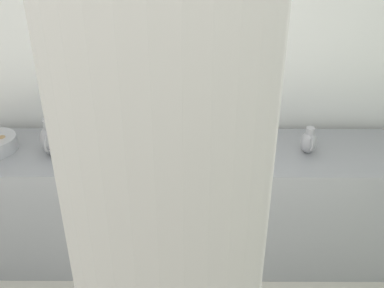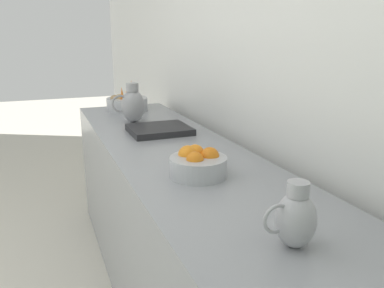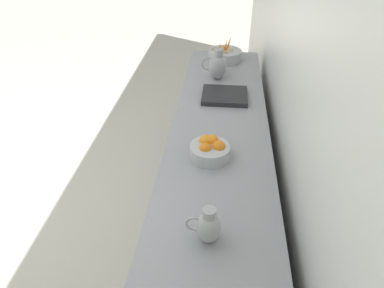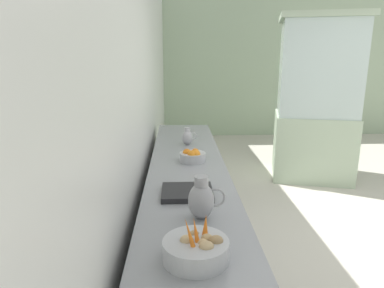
# 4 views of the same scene
# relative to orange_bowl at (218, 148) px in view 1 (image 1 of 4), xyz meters

# --- Properties ---
(tile_wall_left) EXTENTS (0.10, 9.08, 3.00)m
(tile_wall_left) POSITION_rel_orange_bowl_xyz_m (-0.48, 0.45, 0.56)
(tile_wall_left) COLOR white
(tile_wall_left) RESTS_ON ground_plane
(prep_counter) EXTENTS (0.65, 3.38, 0.88)m
(prep_counter) POSITION_rel_orange_bowl_xyz_m (-0.05, -0.05, -0.49)
(prep_counter) COLOR gray
(prep_counter) RESTS_ON ground_plane
(orange_bowl) EXTENTS (0.23, 0.23, 0.12)m
(orange_bowl) POSITION_rel_orange_bowl_xyz_m (0.00, 0.00, 0.00)
(orange_bowl) COLOR #ADAFB5
(orange_bowl) RESTS_ON prep_counter
(metal_pitcher_tall) EXTENTS (0.21, 0.15, 0.25)m
(metal_pitcher_tall) POSITION_rel_orange_bowl_xyz_m (0.00, -1.09, 0.06)
(metal_pitcher_tall) COLOR #939399
(metal_pitcher_tall) RESTS_ON prep_counter
(metal_pitcher_short) EXTENTS (0.16, 0.11, 0.18)m
(metal_pitcher_short) POSITION_rel_orange_bowl_xyz_m (-0.03, 0.60, 0.03)
(metal_pitcher_short) COLOR #A3A3A8
(metal_pitcher_short) RESTS_ON prep_counter
(counter_sink_basin) EXTENTS (0.34, 0.30, 0.04)m
(counter_sink_basin) POSITION_rel_orange_bowl_xyz_m (-0.07, -0.74, -0.03)
(counter_sink_basin) COLOR #232326
(counter_sink_basin) RESTS_ON prep_counter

